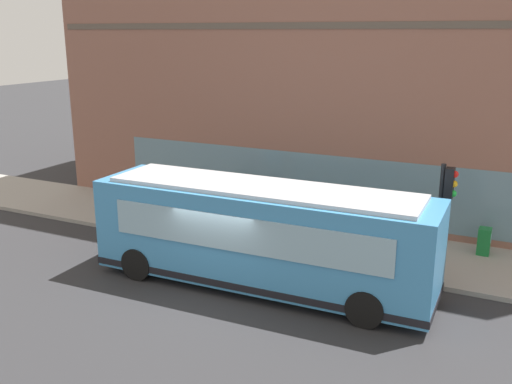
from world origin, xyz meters
name	(u,v)px	position (x,y,z in m)	size (l,w,h in m)	color
ground	(225,288)	(0.00, 0.00, 0.00)	(120.00, 120.00, 0.00)	#2D2D30
sidewalk_curb	(287,237)	(4.62, 0.00, 0.07)	(4.04, 40.00, 0.15)	#9E9991
building_corner	(352,43)	(11.60, 0.00, 6.79)	(9.96, 23.55, 13.60)	#8C5B4C
city_bus_nearside	(261,236)	(0.64, -0.85, 1.55)	(2.78, 10.09, 3.07)	#3F8CC6
traffic_light_near_corner	(445,201)	(2.96, -5.57, 2.62)	(0.32, 0.49, 3.54)	black
fire_hydrant	(259,212)	(5.62, 1.62, 0.51)	(0.35, 0.35, 0.74)	red
pedestrian_walking_along_curb	(182,203)	(3.58, 3.81, 1.14)	(0.32, 0.32, 1.72)	#3359A5
pedestrian_by_light_pole	(237,192)	(5.88, 2.69, 1.15)	(0.32, 0.32, 1.73)	#3F8C4C
pedestrian_near_building_entrance	(208,195)	(4.93, 3.47, 1.14)	(0.32, 0.32, 1.72)	gold
pedestrian_near_hydrant	(211,211)	(3.19, 2.32, 1.17)	(0.32, 0.32, 1.77)	silver
newspaper_vending_box	(484,241)	(5.79, -6.56, 0.60)	(0.44, 0.42, 0.90)	#197233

